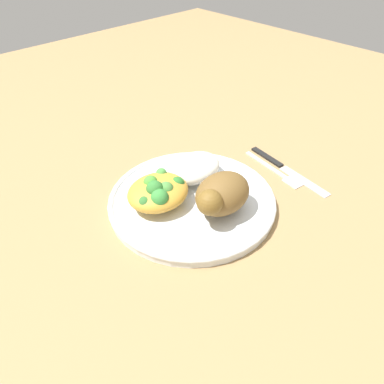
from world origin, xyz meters
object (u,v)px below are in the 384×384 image
plate (192,201)px  knife (282,166)px  mac_cheese_with_broccoli (158,192)px  fork (275,170)px  rice_pile (194,168)px  roasted_chicken (221,194)px

plate → knife: plate is taller
mac_cheese_with_broccoli → fork: mac_cheese_with_broccoli is taller
knife → mac_cheese_with_broccoli: bearing=-15.0°
plate → rice_pile: bearing=-138.1°
roasted_chicken → fork: roasted_chicken is taller
mac_cheese_with_broccoli → fork: size_ratio=0.73×
rice_pile → roasted_chicken: bearing=70.4°
roasted_chicken → plate: bearing=-81.4°
roasted_chicken → rice_pile: size_ratio=1.07×
knife → plate: bearing=-11.3°
plate → rice_pile: size_ratio=2.77×
plate → fork: size_ratio=1.99×
plate → knife: 0.21m
rice_pile → plate: bearing=41.9°
fork → knife: size_ratio=0.75×
plate → rice_pile: (-0.04, -0.04, 0.03)m
roasted_chicken → rice_pile: (-0.03, -0.09, -0.01)m
plate → knife: bearing=168.7°
plate → mac_cheese_with_broccoli: 0.06m
mac_cheese_with_broccoli → knife: size_ratio=0.55×
plate → knife: (-0.21, 0.04, -0.01)m
rice_pile → fork: 0.17m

